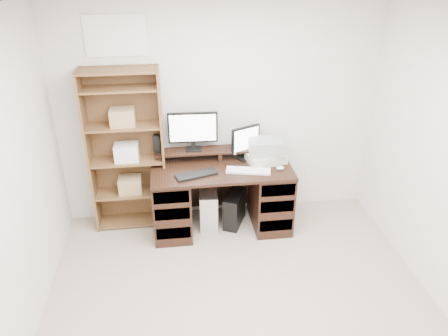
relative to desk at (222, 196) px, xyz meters
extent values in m
cube|color=white|center=(0.02, -1.64, 2.12)|extent=(3.50, 4.00, 0.02)
cube|color=silver|center=(0.02, 0.37, 0.86)|extent=(3.50, 0.02, 2.50)
cube|color=white|center=(-1.00, 0.35, 1.69)|extent=(0.60, 0.01, 0.40)
cube|color=black|center=(0.00, -0.01, 0.35)|extent=(1.50, 0.70, 0.03)
cube|color=black|center=(-0.55, -0.01, -0.03)|extent=(0.40, 0.66, 0.72)
cube|color=black|center=(0.55, -0.01, -0.03)|extent=(0.40, 0.66, 0.72)
cube|color=black|center=(0.00, 0.32, 0.01)|extent=(1.48, 0.02, 0.65)
cube|color=black|center=(-0.55, -0.34, -0.21)|extent=(0.36, 0.01, 0.14)
cube|color=black|center=(-0.55, -0.34, 0.03)|extent=(0.36, 0.01, 0.14)
cube|color=black|center=(-0.55, -0.34, 0.23)|extent=(0.36, 0.01, 0.14)
cube|color=black|center=(0.55, -0.34, -0.21)|extent=(0.36, 0.01, 0.14)
cube|color=black|center=(0.55, -0.34, 0.03)|extent=(0.36, 0.01, 0.14)
cube|color=black|center=(0.55, -0.34, 0.23)|extent=(0.36, 0.01, 0.14)
cube|color=black|center=(-0.65, 0.21, 0.41)|extent=(0.04, 0.20, 0.10)
cube|color=black|center=(0.00, 0.21, 0.41)|extent=(0.04, 0.20, 0.10)
cube|color=black|center=(0.65, 0.21, 0.41)|extent=(0.04, 0.20, 0.10)
cube|color=black|center=(0.00, 0.21, 0.47)|extent=(1.40, 0.22, 0.02)
cube|color=black|center=(-0.28, 0.22, 0.49)|extent=(0.18, 0.14, 0.02)
cube|color=black|center=(-0.28, 0.24, 0.54)|extent=(0.05, 0.03, 0.10)
cube|color=black|center=(-0.28, 0.24, 0.73)|extent=(0.54, 0.06, 0.34)
cube|color=white|center=(-0.28, 0.22, 0.73)|extent=(0.50, 0.02, 0.30)
cube|color=black|center=(0.29, 0.16, 0.37)|extent=(0.20, 0.19, 0.01)
cube|color=black|center=(0.29, 0.17, 0.42)|extent=(0.05, 0.04, 0.09)
cube|color=black|center=(0.29, 0.17, 0.59)|extent=(0.33, 0.17, 0.30)
cube|color=white|center=(0.29, 0.16, 0.59)|extent=(0.28, 0.13, 0.27)
cube|color=black|center=(-0.67, 0.23, 0.58)|extent=(0.10, 0.10, 0.19)
cube|color=black|center=(-0.28, -0.16, 0.37)|extent=(0.45, 0.26, 0.02)
cube|color=white|center=(0.27, -0.14, 0.37)|extent=(0.48, 0.24, 0.02)
ellipsoid|color=silver|center=(0.61, -0.13, 0.38)|extent=(0.10, 0.08, 0.04)
cube|color=#BCB8A4|center=(0.49, 0.08, 0.41)|extent=(0.45, 0.38, 0.10)
cube|color=gray|center=(0.49, 0.08, 0.54)|extent=(0.38, 0.28, 0.16)
cube|color=silver|center=(-0.14, 0.07, -0.17)|extent=(0.22, 0.45, 0.44)
cube|color=black|center=(0.15, 0.02, -0.20)|extent=(0.31, 0.42, 0.39)
cube|color=#19FF33|center=(0.07, -0.15, -0.11)|extent=(0.01, 0.01, 0.01)
cube|color=brown|center=(-1.38, 0.19, 0.51)|extent=(0.02, 0.30, 1.80)
cube|color=brown|center=(-0.61, 0.19, 0.51)|extent=(0.02, 0.30, 1.80)
cube|color=brown|center=(-1.00, 0.33, 0.51)|extent=(0.80, 0.01, 1.80)
cube|color=brown|center=(-1.00, 0.19, -0.36)|extent=(0.75, 0.28, 0.02)
cube|color=brown|center=(-1.00, 0.19, 0.01)|extent=(0.75, 0.28, 0.02)
cube|color=brown|center=(-1.00, 0.19, 0.41)|extent=(0.75, 0.28, 0.02)
cube|color=brown|center=(-1.00, 0.19, 0.81)|extent=(0.75, 0.28, 0.02)
cube|color=brown|center=(-1.00, 0.19, 1.21)|extent=(0.75, 0.28, 0.02)
cube|color=brown|center=(-1.00, 0.19, 1.39)|extent=(0.75, 0.28, 0.02)
cube|color=#A07F54|center=(-1.00, 0.19, 0.11)|extent=(0.25, 0.20, 0.18)
cube|color=white|center=(-1.00, 0.19, 0.51)|extent=(0.25, 0.20, 0.18)
cube|color=#A07F54|center=(-1.00, 0.19, 0.91)|extent=(0.25, 0.20, 0.18)
camera|label=1|loc=(-0.50, -4.11, 2.52)|focal=35.00mm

